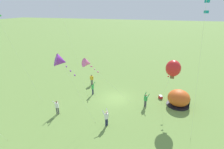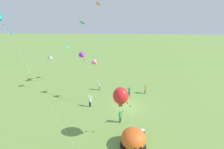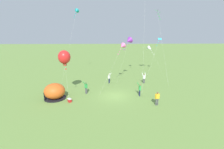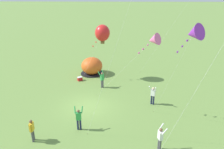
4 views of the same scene
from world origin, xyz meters
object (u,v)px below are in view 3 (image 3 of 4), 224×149
at_px(kite_red, 64,57).
at_px(kite_white, 150,49).
at_px(kite_cyan, 159,41).
at_px(person_watching_sky, 157,98).
at_px(person_far_back, 109,78).
at_px(popup_tent, 55,91).
at_px(kite_teal, 76,11).
at_px(kite_green, 158,13).
at_px(person_flying_kite, 140,89).
at_px(cooler_box, 70,100).
at_px(person_arms_raised, 144,78).
at_px(kite_purple, 129,41).
at_px(person_with_toddler, 86,87).
at_px(kite_pink, 122,46).

relative_size(kite_red, kite_white, 1.06).
bearing_deg(kite_cyan, person_watching_sky, -109.01).
bearing_deg(person_far_back, popup_tent, -139.19).
distance_m(kite_teal, kite_cyan, 18.20).
bearing_deg(kite_red, kite_teal, 89.97).
xyz_separation_m(person_watching_sky, kite_green, (3.40, 11.88, 11.15)).
xyz_separation_m(person_flying_kite, person_far_back, (-4.03, 6.12, 0.00)).
distance_m(cooler_box, person_watching_sky, 10.88).
height_order(kite_red, kite_white, kite_red).
bearing_deg(person_watching_sky, cooler_box, 172.01).
distance_m(person_arms_raised, kite_green, 11.87).
distance_m(cooler_box, kite_green, 21.19).
xyz_separation_m(person_watching_sky, kite_white, (4.77, 20.03, 4.24)).
distance_m(kite_white, kite_cyan, 4.36).
bearing_deg(person_flying_kite, popup_tent, -178.38).
bearing_deg(kite_teal, popup_tent, -95.44).
distance_m(kite_green, kite_cyan, 6.93).
bearing_deg(kite_green, person_watching_sky, -105.98).
bearing_deg(kite_green, kite_purple, -168.78).
height_order(person_with_toddler, kite_green, kite_green).
height_order(kite_green, kite_white, kite_green).
height_order(cooler_box, kite_cyan, kite_cyan).
distance_m(person_with_toddler, kite_white, 21.35).
height_order(person_flying_kite, kite_pink, kite_pink).
relative_size(person_with_toddler, person_flying_kite, 1.00).
height_order(cooler_box, person_flying_kite, person_flying_kite).
bearing_deg(person_arms_raised, popup_tent, -156.06).
height_order(person_with_toddler, kite_purple, kite_purple).
bearing_deg(kite_white, kite_red, -136.03).
bearing_deg(kite_white, cooler_box, -129.96).
distance_m(cooler_box, person_with_toddler, 3.35).
bearing_deg(person_flying_kite, kite_pink, 109.20).
distance_m(popup_tent, person_with_toddler, 4.24).
bearing_deg(kite_purple, kite_pink, -120.75).
relative_size(person_arms_raised, kite_cyan, 0.24).
bearing_deg(kite_green, person_with_toddler, -148.28).
bearing_deg(popup_tent, kite_pink, 31.01).
xyz_separation_m(person_arms_raised, person_watching_sky, (-0.68, -8.73, -0.03)).
height_order(person_with_toddler, kite_white, kite_white).
height_order(person_watching_sky, kite_green, kite_green).
distance_m(person_arms_raised, person_with_toddler, 10.64).
xyz_separation_m(person_arms_raised, kite_pink, (-4.00, -0.27, 5.54)).
bearing_deg(kite_pink, person_watching_sky, -68.60).
xyz_separation_m(cooler_box, kite_red, (-0.94, 2.65, 5.14)).
bearing_deg(person_far_back, person_flying_kite, -56.62).
xyz_separation_m(kite_red, kite_cyan, (17.28, 12.07, 1.82)).
xyz_separation_m(person_arms_raised, person_flying_kite, (-2.10, -5.71, 0.00)).
xyz_separation_m(cooler_box, person_with_toddler, (1.79, 2.73, 0.78)).
xyz_separation_m(person_arms_raised, kite_red, (-12.37, -4.57, 4.36)).
distance_m(cooler_box, kite_red, 5.85).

